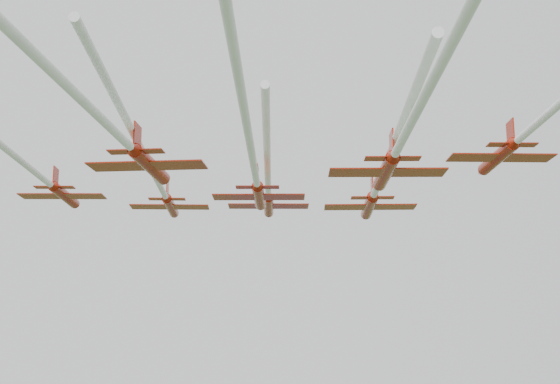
{
  "coord_description": "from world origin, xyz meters",
  "views": [
    {
      "loc": [
        6.1,
        -82.0,
        41.53
      ],
      "look_at": [
        5.72,
        -4.57,
        58.79
      ],
      "focal_mm": 50.0,
      "sensor_mm": 36.0,
      "label": 1
    }
  ],
  "objects_px": {
    "jet_row3_mid": "(254,164)",
    "jet_row3_right": "(529,130)",
    "jet_row2_right": "(378,183)",
    "jet_row4_left": "(76,94)",
    "jet_lead": "(268,188)",
    "jet_row3_left": "(35,172)",
    "jet_row2_left": "(157,179)",
    "jet_row4_right": "(404,137)"
  },
  "relations": [
    {
      "from": "jet_row3_mid",
      "to": "jet_row3_right",
      "type": "distance_m",
      "value": 23.1
    },
    {
      "from": "jet_row3_right",
      "to": "jet_row3_mid",
      "type": "bearing_deg",
      "value": -178.8
    },
    {
      "from": "jet_row2_right",
      "to": "jet_row4_left",
      "type": "relative_size",
      "value": 0.81
    },
    {
      "from": "jet_row2_right",
      "to": "jet_row3_right",
      "type": "height_order",
      "value": "jet_row3_right"
    },
    {
      "from": "jet_row2_right",
      "to": "jet_row3_mid",
      "type": "distance_m",
      "value": 15.91
    },
    {
      "from": "jet_lead",
      "to": "jet_row3_left",
      "type": "relative_size",
      "value": 1.11
    },
    {
      "from": "jet_lead",
      "to": "jet_row2_left",
      "type": "relative_size",
      "value": 0.91
    },
    {
      "from": "jet_row2_right",
      "to": "jet_row4_left",
      "type": "height_order",
      "value": "jet_row2_right"
    },
    {
      "from": "jet_row3_left",
      "to": "jet_row4_right",
      "type": "xyz_separation_m",
      "value": [
        29.11,
        -11.62,
        -0.49
      ]
    },
    {
      "from": "jet_row2_left",
      "to": "jet_row2_right",
      "type": "xyz_separation_m",
      "value": [
        20.93,
        1.05,
        -0.17
      ]
    },
    {
      "from": "jet_row4_left",
      "to": "jet_row2_right",
      "type": "bearing_deg",
      "value": 59.42
    },
    {
      "from": "jet_row3_mid",
      "to": "jet_row4_right",
      "type": "distance_m",
      "value": 14.35
    },
    {
      "from": "jet_row4_right",
      "to": "jet_row2_left",
      "type": "bearing_deg",
      "value": 136.21
    },
    {
      "from": "jet_row3_left",
      "to": "jet_row3_right",
      "type": "distance_m",
      "value": 41.4
    },
    {
      "from": "jet_lead",
      "to": "jet_row3_right",
      "type": "distance_m",
      "value": 30.57
    },
    {
      "from": "jet_lead",
      "to": "jet_row3_left",
      "type": "height_order",
      "value": "jet_lead"
    },
    {
      "from": "jet_row2_left",
      "to": "jet_row3_left",
      "type": "distance_m",
      "value": 11.99
    },
    {
      "from": "jet_row3_mid",
      "to": "jet_row4_left",
      "type": "height_order",
      "value": "jet_row3_mid"
    },
    {
      "from": "jet_row2_left",
      "to": "jet_row3_left",
      "type": "height_order",
      "value": "jet_row2_left"
    },
    {
      "from": "jet_row4_left",
      "to": "jet_row4_right",
      "type": "bearing_deg",
      "value": 28.24
    },
    {
      "from": "jet_row3_left",
      "to": "jet_row3_right",
      "type": "height_order",
      "value": "jet_row3_right"
    },
    {
      "from": "jet_row2_left",
      "to": "jet_row2_right",
      "type": "distance_m",
      "value": 20.95
    },
    {
      "from": "jet_row4_right",
      "to": "jet_row3_mid",
      "type": "bearing_deg",
      "value": 138.5
    },
    {
      "from": "jet_row2_left",
      "to": "jet_row3_right",
      "type": "height_order",
      "value": "jet_row3_right"
    },
    {
      "from": "jet_row3_left",
      "to": "jet_row3_mid",
      "type": "distance_m",
      "value": 18.53
    },
    {
      "from": "jet_row2_right",
      "to": "jet_row4_right",
      "type": "xyz_separation_m",
      "value": [
        -0.74,
        -20.57,
        -1.57
      ]
    },
    {
      "from": "jet_row2_right",
      "to": "jet_row3_mid",
      "type": "relative_size",
      "value": 0.98
    },
    {
      "from": "jet_row3_left",
      "to": "jet_lead",
      "type": "bearing_deg",
      "value": 45.92
    },
    {
      "from": "jet_row2_left",
      "to": "jet_row3_mid",
      "type": "bearing_deg",
      "value": -48.78
    },
    {
      "from": "jet_row3_mid",
      "to": "jet_row2_left",
      "type": "bearing_deg",
      "value": 133.86
    },
    {
      "from": "jet_row4_left",
      "to": "jet_row4_right",
      "type": "height_order",
      "value": "jet_row4_right"
    },
    {
      "from": "jet_row2_right",
      "to": "jet_row3_left",
      "type": "xyz_separation_m",
      "value": [
        -29.85,
        -8.95,
        -1.08
      ]
    },
    {
      "from": "jet_row2_left",
      "to": "jet_row2_right",
      "type": "height_order",
      "value": "jet_row2_right"
    },
    {
      "from": "jet_row3_left",
      "to": "jet_row3_mid",
      "type": "height_order",
      "value": "jet_row3_mid"
    },
    {
      "from": "jet_row3_left",
      "to": "jet_row4_right",
      "type": "height_order",
      "value": "jet_row3_left"
    },
    {
      "from": "jet_row3_left",
      "to": "jet_row4_right",
      "type": "relative_size",
      "value": 0.91
    },
    {
      "from": "jet_row2_left",
      "to": "jet_row3_right",
      "type": "bearing_deg",
      "value": -17.55
    },
    {
      "from": "jet_row3_mid",
      "to": "jet_row4_left",
      "type": "distance_m",
      "value": 20.58
    },
    {
      "from": "jet_row2_right",
      "to": "jet_row4_right",
      "type": "height_order",
      "value": "jet_row2_right"
    },
    {
      "from": "jet_lead",
      "to": "jet_row2_left",
      "type": "xyz_separation_m",
      "value": [
        -10.21,
        -12.29,
        -1.99
      ]
    },
    {
      "from": "jet_row3_right",
      "to": "jet_lead",
      "type": "bearing_deg",
      "value": 134.64
    },
    {
      "from": "jet_row3_left",
      "to": "jet_row3_mid",
      "type": "relative_size",
      "value": 0.82
    }
  ]
}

